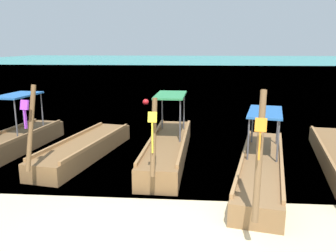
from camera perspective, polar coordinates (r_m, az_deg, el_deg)
The scene contains 6 objects.
sea_water at distance 67.80m, azimuth 3.96°, elevation 9.94°, with size 120.00×120.00×0.00m, color teal.
longtail_boat_pink_ribbon at distance 13.01m, azimuth -24.32°, elevation -2.52°, with size 1.76×6.04×2.83m.
longtail_boat_violet_ribbon at distance 11.79m, azimuth -13.41°, elevation -3.58°, with size 2.04×5.54×2.64m.
longtail_boat_yellow_ribbon at distance 11.27m, azimuth 0.01°, elevation -3.54°, with size 1.32×6.16×2.40m.
longtail_boat_orange_ribbon at distance 10.11m, azimuth 14.98°, elevation -6.24°, with size 2.37×6.84×2.80m.
mooring_buoy_near at distance 21.48m, azimuth -3.65°, elevation 3.90°, with size 0.38×0.38×0.38m.
Camera 1 is at (0.77, -5.38, 3.58)m, focal length 37.43 mm.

